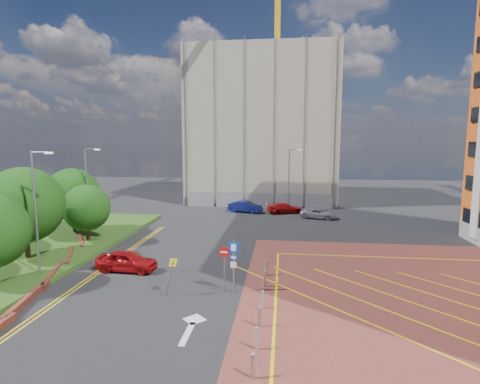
% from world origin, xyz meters
% --- Properties ---
extents(ground, '(140.00, 140.00, 0.00)m').
position_xyz_m(ground, '(0.00, 0.00, 0.00)').
color(ground, black).
rests_on(ground, ground).
extents(grass_bed, '(14.00, 32.00, 0.30)m').
position_xyz_m(grass_bed, '(-18.00, 6.00, 0.15)').
color(grass_bed, '#234516').
rests_on(grass_bed, ground).
extents(retaining_wall, '(6.06, 20.33, 0.40)m').
position_xyz_m(retaining_wall, '(-11.80, 2.00, 0.20)').
color(retaining_wall, brown).
rests_on(retaining_wall, ground).
extents(tree_b, '(5.60, 5.60, 6.74)m').
position_xyz_m(tree_b, '(-15.50, 5.00, 4.24)').
color(tree_b, '#3D2B1C').
rests_on(tree_b, grass_bed).
extents(tree_c, '(4.00, 4.00, 4.90)m').
position_xyz_m(tree_c, '(-13.50, 10.00, 3.19)').
color(tree_c, '#3D2B1C').
rests_on(tree_c, grass_bed).
extents(tree_d, '(5.00, 5.00, 6.08)m').
position_xyz_m(tree_d, '(-16.50, 13.00, 3.87)').
color(tree_d, '#3D2B1C').
rests_on(tree_d, grass_bed).
extents(lamp_left_near, '(1.53, 0.16, 8.00)m').
position_xyz_m(lamp_left_near, '(-12.42, 2.00, 4.66)').
color(lamp_left_near, '#9EA0A8').
rests_on(lamp_left_near, grass_bed).
extents(lamp_left_far, '(1.53, 0.16, 8.00)m').
position_xyz_m(lamp_left_far, '(-14.42, 12.00, 4.66)').
color(lamp_left_far, '#9EA0A8').
rests_on(lamp_left_far, grass_bed).
extents(lamp_back, '(1.53, 0.16, 8.00)m').
position_xyz_m(lamp_back, '(4.08, 28.00, 4.36)').
color(lamp_back, '#9EA0A8').
rests_on(lamp_back, ground).
extents(sign_cluster, '(1.17, 0.12, 3.20)m').
position_xyz_m(sign_cluster, '(0.30, 0.98, 1.95)').
color(sign_cluster, '#9EA0A8').
rests_on(sign_cluster, ground).
extents(warning_sign, '(0.72, 0.41, 2.25)m').
position_xyz_m(warning_sign, '(-3.01, 0.10, 1.43)').
color(warning_sign, '#9EA0A8').
rests_on(warning_sign, ground).
extents(bollard_row, '(0.14, 11.14, 0.90)m').
position_xyz_m(bollard_row, '(2.30, -1.67, 0.47)').
color(bollard_row, '#9EA0A8').
rests_on(bollard_row, forecourt).
extents(construction_building, '(21.20, 19.20, 22.00)m').
position_xyz_m(construction_building, '(0.00, 40.00, 11.00)').
color(construction_building, '#B5AC94').
rests_on(construction_building, ground).
extents(tower_crane, '(1.60, 35.00, 35.40)m').
position_xyz_m(tower_crane, '(2.00, 39.44, 25.85)').
color(tower_crane, yellow).
rests_on(tower_crane, ground).
extents(construction_fence, '(21.60, 0.06, 2.00)m').
position_xyz_m(construction_fence, '(1.00, 30.00, 1.00)').
color(construction_fence, gray).
rests_on(construction_fence, ground).
extents(car_red_left, '(4.22, 1.84, 1.42)m').
position_xyz_m(car_red_left, '(-7.31, 3.83, 0.71)').
color(car_red_left, '#A60E12').
rests_on(car_red_left, ground).
extents(car_blue_back, '(4.55, 2.62, 1.42)m').
position_xyz_m(car_blue_back, '(-1.44, 26.32, 0.71)').
color(car_blue_back, navy).
rests_on(car_blue_back, ground).
extents(car_red_back, '(4.70, 3.00, 1.27)m').
position_xyz_m(car_red_back, '(3.54, 26.23, 0.63)').
color(car_red_back, '#AC0E0E').
rests_on(car_red_back, ground).
extents(car_silver_back, '(4.45, 2.79, 1.15)m').
position_xyz_m(car_silver_back, '(7.40, 23.47, 0.57)').
color(car_silver_back, '#B0B0B8').
rests_on(car_silver_back, ground).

